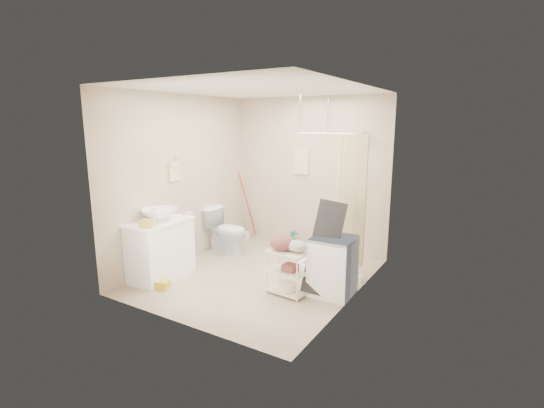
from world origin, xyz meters
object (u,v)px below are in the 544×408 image
(vanity, at_px, (161,249))
(laundry_rack, at_px, (287,268))
(toilet, at_px, (226,230))
(washing_machine, at_px, (333,266))

(vanity, height_order, laundry_rack, vanity)
(toilet, bearing_deg, vanity, 177.26)
(washing_machine, bearing_deg, toilet, 162.23)
(vanity, bearing_deg, laundry_rack, 11.42)
(vanity, xyz_separation_m, washing_machine, (2.30, 0.74, -0.03))
(vanity, relative_size, toilet, 1.21)
(laundry_rack, bearing_deg, toilet, 157.35)
(vanity, bearing_deg, toilet, 82.85)
(toilet, relative_size, washing_machine, 1.03)
(toilet, bearing_deg, laundry_rack, -116.19)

